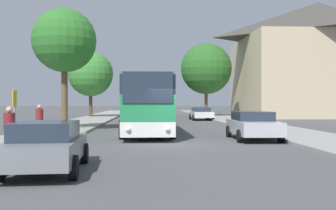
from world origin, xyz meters
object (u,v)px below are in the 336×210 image
at_px(parked_car_right_near, 253,125).
at_px(tree_left_far, 91,74).
at_px(bus_front, 147,104).
at_px(bus_rear, 149,103).
at_px(parked_car_left_curb, 47,145).
at_px(parked_car_right_far, 201,113).
at_px(tree_right_near, 206,69).
at_px(pedestrian_walking_back, 39,121).
at_px(bus_middle, 146,103).
at_px(tree_left_near, 64,41).
at_px(pedestrian_waiting_far, 9,131).
at_px(bus_stop_sign, 15,111).

xyz_separation_m(parked_car_right_near, tree_left_far, (-12.02, 27.24, 4.41)).
bearing_deg(bus_front, bus_rear, 88.95).
relative_size(parked_car_left_curb, parked_car_right_far, 0.98).
bearing_deg(tree_right_near, pedestrian_walking_back, -113.77).
relative_size(parked_car_right_far, tree_left_far, 0.58).
xyz_separation_m(bus_middle, parked_car_left_curb, (-2.59, -26.12, -1.01)).
xyz_separation_m(parked_car_right_far, tree_right_near, (1.69, 7.78, 5.25)).
xyz_separation_m(bus_rear, tree_right_near, (7.04, -2.44, 4.22)).
bearing_deg(bus_front, tree_left_far, 105.20).
xyz_separation_m(tree_left_near, tree_right_near, (12.59, 22.41, 0.11)).
height_order(bus_middle, tree_left_near, tree_left_near).
relative_size(parked_car_left_curb, pedestrian_waiting_far, 2.73).
height_order(bus_middle, parked_car_right_near, bus_middle).
bearing_deg(pedestrian_walking_back, tree_right_near, 12.40).
xyz_separation_m(pedestrian_walking_back, tree_right_near, (12.54, 28.48, 4.99)).
relative_size(bus_middle, parked_car_left_curb, 2.72).
distance_m(parked_car_left_curb, parked_car_right_far, 30.55).
height_order(bus_rear, parked_car_left_curb, bus_rear).
relative_size(bus_front, bus_rear, 0.95).
bearing_deg(parked_car_right_far, tree_left_far, -28.19).
bearing_deg(parked_car_left_curb, bus_stop_sign, 115.04).
distance_m(parked_car_left_curb, tree_right_near, 38.85).
distance_m(bus_middle, tree_right_near, 13.96).
bearing_deg(tree_right_near, tree_left_far, -174.44).
bearing_deg(bus_stop_sign, parked_car_right_far, 67.28).
relative_size(bus_rear, tree_left_near, 1.43).
xyz_separation_m(tree_left_near, tree_left_far, (-1.35, 21.05, -0.67)).
bearing_deg(bus_rear, parked_car_right_far, -61.43).
bearing_deg(bus_rear, bus_front, -89.53).
height_order(bus_front, pedestrian_waiting_far, bus_front).
height_order(bus_stop_sign, pedestrian_waiting_far, bus_stop_sign).
height_order(bus_front, bus_middle, bus_front).
bearing_deg(bus_middle, parked_car_right_far, 32.22).
height_order(parked_car_right_near, bus_stop_sign, bus_stop_sign).
bearing_deg(tree_right_near, pedestrian_waiting_far, -108.70).
height_order(bus_front, tree_left_far, tree_left_far).
bearing_deg(tree_left_far, bus_middle, -55.98).
distance_m(bus_middle, pedestrian_walking_back, 18.18).
relative_size(bus_middle, pedestrian_walking_back, 7.37).
xyz_separation_m(parked_car_left_curb, bus_stop_sign, (-2.27, 4.20, 0.82)).
relative_size(bus_front, pedestrian_walking_back, 6.50).
xyz_separation_m(bus_front, pedestrian_walking_back, (-5.28, -3.50, -0.81)).
bearing_deg(tree_right_near, parked_car_right_near, -93.84).
height_order(parked_car_left_curb, parked_car_right_far, parked_car_left_curb).
distance_m(bus_middle, parked_car_right_far, 6.66).
xyz_separation_m(bus_stop_sign, tree_right_near, (12.24, 32.99, 4.40)).
distance_m(bus_front, pedestrian_walking_back, 6.39).
xyz_separation_m(bus_middle, tree_left_far, (-6.55, 9.71, 3.43)).
height_order(parked_car_left_curb, tree_right_near, tree_right_near).
distance_m(parked_car_right_near, tree_left_far, 30.10).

